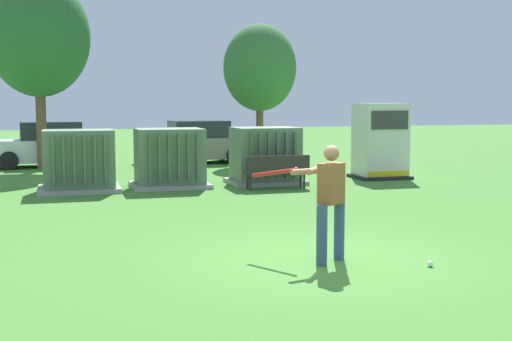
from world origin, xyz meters
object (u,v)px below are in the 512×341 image
at_px(park_bench, 277,169).
at_px(sports_ball, 430,264).
at_px(parked_car_leftmost, 48,146).
at_px(batter, 328,197).
at_px(transformer_mid_west, 169,159).
at_px(generator_enclosure, 380,141).
at_px(transformer_mid_east, 265,156).
at_px(parked_car_left_of_center, 196,143).
at_px(transformer_west, 79,161).

height_order(park_bench, sports_ball, park_bench).
bearing_deg(parked_car_leftmost, batter, -75.87).
distance_m(transformer_mid_west, generator_enclosure, 6.57).
bearing_deg(transformer_mid_east, parked_car_left_of_center, 95.38).
height_order(transformer_west, parked_car_leftmost, same).
xyz_separation_m(park_bench, sports_ball, (-0.55, -8.82, -0.49)).
xyz_separation_m(sports_ball, parked_car_leftmost, (-5.46, 17.20, 0.71)).
bearing_deg(transformer_west, park_bench, -11.85).
bearing_deg(generator_enclosure, sports_ball, -112.89).
bearing_deg(park_bench, parked_car_left_of_center, 94.15).
height_order(transformer_mid_west, park_bench, transformer_mid_west).
height_order(generator_enclosure, batter, generator_enclosure).
distance_m(transformer_mid_east, parked_car_left_of_center, 6.92).
distance_m(transformer_mid_east, generator_enclosure, 3.81).
bearing_deg(transformer_mid_east, transformer_west, -177.90).
height_order(transformer_west, parked_car_left_of_center, same).
distance_m(transformer_mid_west, batter, 9.38).
relative_size(park_bench, parked_car_leftmost, 0.42).
relative_size(transformer_mid_east, park_bench, 1.16).
bearing_deg(sports_ball, parked_car_leftmost, 107.62).
bearing_deg(parked_car_left_of_center, generator_enclosure, -56.06).
height_order(generator_enclosure, parked_car_leftmost, generator_enclosure).
bearing_deg(generator_enclosure, parked_car_leftmost, 145.36).
height_order(park_bench, batter, batter).
bearing_deg(park_bench, generator_enclosure, 22.26).
bearing_deg(batter, transformer_west, 109.66).
relative_size(transformer_mid_west, generator_enclosure, 0.91).
distance_m(transformer_west, parked_car_left_of_center, 8.41).
bearing_deg(transformer_mid_east, sports_ball, -93.43).
bearing_deg(generator_enclosure, transformer_mid_west, -176.94).
distance_m(transformer_west, sports_ball, 10.94).
bearing_deg(batter, transformer_mid_east, 78.47).
xyz_separation_m(transformer_west, parked_car_leftmost, (-0.87, 7.30, -0.04)).
relative_size(transformer_mid_west, parked_car_left_of_center, 0.49).
bearing_deg(transformer_mid_east, batter, -101.53).
relative_size(park_bench, sports_ball, 20.07).
relative_size(transformer_west, batter, 1.21).
xyz_separation_m(parked_car_leftmost, parked_car_left_of_center, (5.42, -0.22, 0.00)).
bearing_deg(transformer_mid_east, parked_car_leftmost, 130.49).
relative_size(transformer_mid_west, parked_car_leftmost, 0.49).
bearing_deg(generator_enclosure, parked_car_left_of_center, 123.94).
bearing_deg(parked_car_leftmost, transformer_mid_west, -65.27).
distance_m(generator_enclosure, park_bench, 4.19).
xyz_separation_m(transformer_mid_east, batter, (-1.92, -9.38, 0.19)).
relative_size(transformer_west, transformer_mid_east, 1.00).
xyz_separation_m(transformer_mid_west, generator_enclosure, (6.55, 0.35, 0.35)).
relative_size(transformer_west, generator_enclosure, 0.91).
bearing_deg(parked_car_left_of_center, park_bench, -85.85).
height_order(park_bench, parked_car_leftmost, parked_car_leftmost).
relative_size(transformer_mid_east, batter, 1.21).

